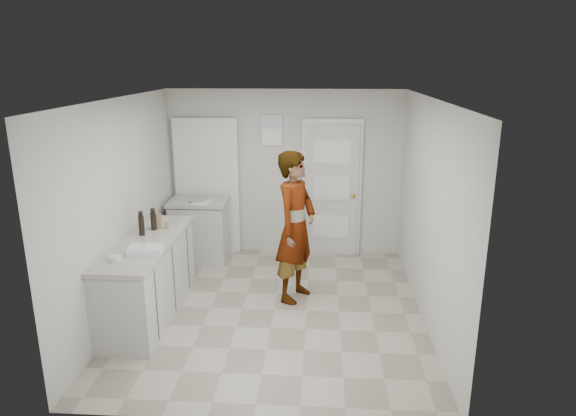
# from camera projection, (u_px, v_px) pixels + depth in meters

# --- Properties ---
(ground) EXTENTS (4.00, 4.00, 0.00)m
(ground) POSITION_uv_depth(u_px,v_px,m) (274.00, 310.00, 6.19)
(ground) COLOR gray
(ground) RESTS_ON ground
(room_shell) EXTENTS (4.00, 4.00, 4.00)m
(room_shell) POSITION_uv_depth(u_px,v_px,m) (274.00, 188.00, 7.79)
(room_shell) COLOR beige
(room_shell) RESTS_ON ground
(main_counter) EXTENTS (0.64, 1.96, 0.93)m
(main_counter) POSITION_uv_depth(u_px,v_px,m) (148.00, 281.00, 5.97)
(main_counter) COLOR silver
(main_counter) RESTS_ON ground
(side_counter) EXTENTS (0.84, 0.61, 0.93)m
(side_counter) POSITION_uv_depth(u_px,v_px,m) (200.00, 233.00, 7.63)
(side_counter) COLOR silver
(side_counter) RESTS_ON ground
(person) EXTENTS (0.70, 0.81, 1.87)m
(person) POSITION_uv_depth(u_px,v_px,m) (296.00, 227.00, 6.26)
(person) COLOR silver
(person) RESTS_ON ground
(cake_mix_box) EXTENTS (0.12, 0.07, 0.18)m
(cake_mix_box) POSITION_uv_depth(u_px,v_px,m) (157.00, 221.00, 6.24)
(cake_mix_box) COLOR #886044
(cake_mix_box) RESTS_ON main_counter
(spice_jar) EXTENTS (0.05, 0.05, 0.08)m
(spice_jar) POSITION_uv_depth(u_px,v_px,m) (167.00, 225.00, 6.25)
(spice_jar) COLOR tan
(spice_jar) RESTS_ON main_counter
(oil_cruet_a) EXTENTS (0.07, 0.07, 0.28)m
(oil_cruet_a) POSITION_uv_depth(u_px,v_px,m) (153.00, 219.00, 6.16)
(oil_cruet_a) COLOR black
(oil_cruet_a) RESTS_ON main_counter
(oil_cruet_b) EXTENTS (0.07, 0.07, 0.30)m
(oil_cruet_b) POSITION_uv_depth(u_px,v_px,m) (141.00, 224.00, 5.97)
(oil_cruet_b) COLOR black
(oil_cruet_b) RESTS_ON main_counter
(baking_dish) EXTENTS (0.38, 0.29, 0.06)m
(baking_dish) POSITION_uv_depth(u_px,v_px,m) (145.00, 250.00, 5.46)
(baking_dish) COLOR silver
(baking_dish) RESTS_ON main_counter
(egg_bowl) EXTENTS (0.12, 0.12, 0.05)m
(egg_bowl) POSITION_uv_depth(u_px,v_px,m) (115.00, 258.00, 5.24)
(egg_bowl) COLOR silver
(egg_bowl) RESTS_ON main_counter
(papers) EXTENTS (0.27, 0.32, 0.01)m
(papers) POSITION_uv_depth(u_px,v_px,m) (202.00, 202.00, 7.40)
(papers) COLOR white
(papers) RESTS_ON side_counter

